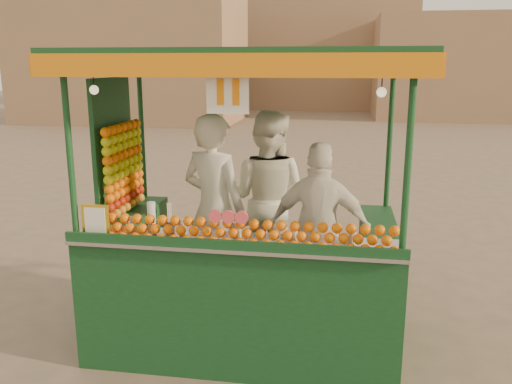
% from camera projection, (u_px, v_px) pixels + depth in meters
% --- Properties ---
extents(ground, '(90.00, 90.00, 0.00)m').
position_uv_depth(ground, '(244.00, 336.00, 5.42)').
color(ground, brown).
rests_on(ground, ground).
extents(building_left, '(10.00, 6.00, 6.00)m').
position_uv_depth(building_left, '(134.00, 57.00, 25.29)').
color(building_left, '#906D52').
rests_on(building_left, ground).
extents(building_right, '(9.00, 6.00, 5.00)m').
position_uv_depth(building_right, '(466.00, 68.00, 26.78)').
color(building_right, '#906D52').
rests_on(building_right, ground).
extents(building_center, '(14.00, 7.00, 7.00)m').
position_uv_depth(building_center, '(298.00, 50.00, 33.69)').
color(building_center, '#906D52').
rests_on(building_center, ground).
extents(juice_cart, '(3.11, 2.02, 2.83)m').
position_uv_depth(juice_cart, '(238.00, 254.00, 5.14)').
color(juice_cart, '#0F381C').
rests_on(juice_cart, ground).
extents(vendor_left, '(0.82, 0.69, 1.92)m').
position_uv_depth(vendor_left, '(214.00, 209.00, 5.33)').
color(vendor_left, silver).
rests_on(vendor_left, ground).
extents(vendor_middle, '(1.05, 0.88, 1.91)m').
position_uv_depth(vendor_middle, '(267.00, 198.00, 5.79)').
color(vendor_middle, white).
rests_on(vendor_middle, ground).
extents(vendor_right, '(1.01, 0.48, 1.68)m').
position_uv_depth(vendor_right, '(320.00, 229.00, 5.07)').
color(vendor_right, white).
rests_on(vendor_right, ground).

